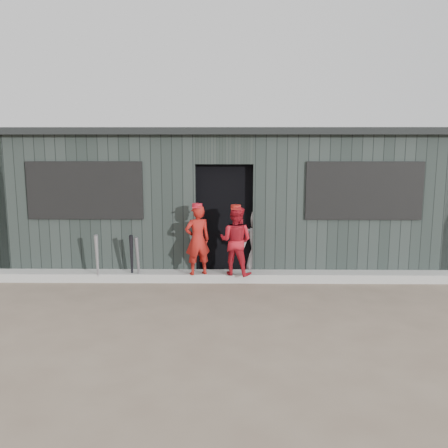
{
  "coord_description": "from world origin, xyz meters",
  "views": [
    {
      "loc": [
        0.1,
        -6.54,
        2.45
      ],
      "look_at": [
        0.0,
        1.8,
        1.0
      ],
      "focal_mm": 40.0,
      "sensor_mm": 36.0,
      "label": 1
    }
  ],
  "objects_px": {
    "player_grey_back": "(257,242)",
    "player_red_left": "(197,240)",
    "player_red_right": "(236,241)",
    "dugout": "(225,196)",
    "bat_left": "(97,259)",
    "bat_right": "(132,258)",
    "bat_mid": "(138,260)"
  },
  "relations": [
    {
      "from": "player_grey_back",
      "to": "bat_left",
      "type": "bearing_deg",
      "value": -5.46
    },
    {
      "from": "player_grey_back",
      "to": "dugout",
      "type": "distance_m",
      "value": 1.59
    },
    {
      "from": "player_red_left",
      "to": "dugout",
      "type": "xyz_separation_m",
      "value": [
        0.45,
        1.82,
        0.54
      ]
    },
    {
      "from": "bat_left",
      "to": "player_red_right",
      "type": "height_order",
      "value": "player_red_right"
    },
    {
      "from": "bat_mid",
      "to": "player_red_right",
      "type": "distance_m",
      "value": 1.69
    },
    {
      "from": "dugout",
      "to": "bat_right",
      "type": "bearing_deg",
      "value": -130.8
    },
    {
      "from": "bat_left",
      "to": "bat_right",
      "type": "relative_size",
      "value": 1.01
    },
    {
      "from": "bat_mid",
      "to": "player_red_left",
      "type": "bearing_deg",
      "value": 1.25
    },
    {
      "from": "player_red_right",
      "to": "player_grey_back",
      "type": "relative_size",
      "value": 0.98
    },
    {
      "from": "player_red_right",
      "to": "player_grey_back",
      "type": "distance_m",
      "value": 0.67
    },
    {
      "from": "bat_mid",
      "to": "player_red_right",
      "type": "height_order",
      "value": "player_red_right"
    },
    {
      "from": "bat_left",
      "to": "bat_right",
      "type": "bearing_deg",
      "value": 7.32
    },
    {
      "from": "bat_left",
      "to": "bat_mid",
      "type": "height_order",
      "value": "bat_left"
    },
    {
      "from": "bat_left",
      "to": "player_red_left",
      "type": "relative_size",
      "value": 0.72
    },
    {
      "from": "player_grey_back",
      "to": "dugout",
      "type": "height_order",
      "value": "dugout"
    },
    {
      "from": "bat_mid",
      "to": "player_red_left",
      "type": "height_order",
      "value": "player_red_left"
    },
    {
      "from": "player_grey_back",
      "to": "player_red_right",
      "type": "bearing_deg",
      "value": 35.3
    },
    {
      "from": "bat_right",
      "to": "player_red_left",
      "type": "xyz_separation_m",
      "value": [
        1.12,
        0.0,
        0.32
      ]
    },
    {
      "from": "player_red_right",
      "to": "dugout",
      "type": "relative_size",
      "value": 0.14
    },
    {
      "from": "bat_mid",
      "to": "dugout",
      "type": "height_order",
      "value": "dugout"
    },
    {
      "from": "player_grey_back",
      "to": "bat_right",
      "type": "bearing_deg",
      "value": -4.2
    },
    {
      "from": "bat_left",
      "to": "player_red_left",
      "type": "distance_m",
      "value": 1.72
    },
    {
      "from": "bat_right",
      "to": "bat_left",
      "type": "bearing_deg",
      "value": -172.68
    },
    {
      "from": "bat_right",
      "to": "player_red_left",
      "type": "height_order",
      "value": "player_red_left"
    },
    {
      "from": "player_red_left",
      "to": "player_red_right",
      "type": "height_order",
      "value": "player_red_left"
    },
    {
      "from": "player_grey_back",
      "to": "dugout",
      "type": "xyz_separation_m",
      "value": [
        -0.59,
        1.3,
        0.69
      ]
    },
    {
      "from": "player_red_left",
      "to": "player_grey_back",
      "type": "height_order",
      "value": "player_red_left"
    },
    {
      "from": "player_grey_back",
      "to": "player_red_left",
      "type": "bearing_deg",
      "value": 8.74
    },
    {
      "from": "bat_mid",
      "to": "player_red_left",
      "type": "distance_m",
      "value": 1.07
    },
    {
      "from": "bat_mid",
      "to": "bat_right",
      "type": "relative_size",
      "value": 0.95
    },
    {
      "from": "bat_mid",
      "to": "dugout",
      "type": "bearing_deg",
      "value": 51.53
    },
    {
      "from": "bat_right",
      "to": "player_red_left",
      "type": "distance_m",
      "value": 1.17
    }
  ]
}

